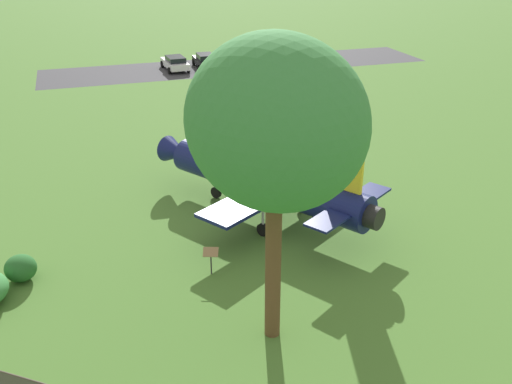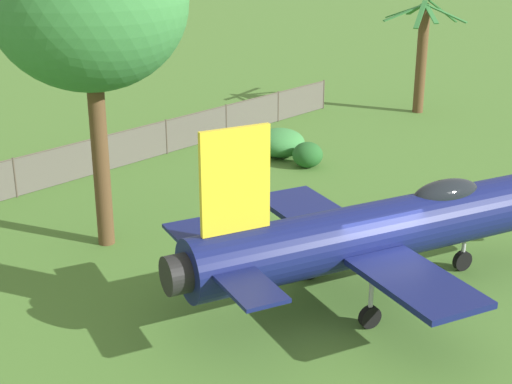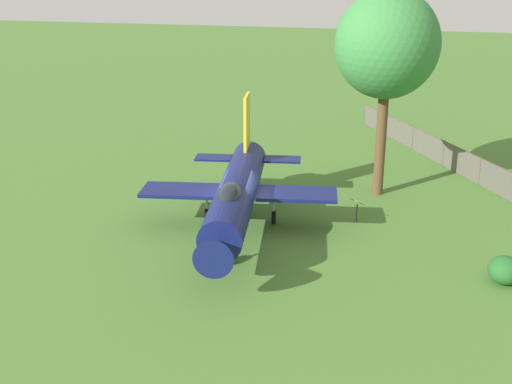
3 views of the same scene
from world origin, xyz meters
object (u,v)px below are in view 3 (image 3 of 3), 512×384
Objects in this scene: shrub_near_fence at (505,270)px; info_plaque at (357,205)px; display_jet at (236,194)px; shade_tree at (387,45)px.

info_plaque is at bearing -126.38° from shrub_near_fence.
shade_tree is at bearing 132.22° from display_jet.
info_plaque is (-2.79, 4.84, -1.04)m from display_jet.
shade_tree is at bearing -147.97° from shrub_near_fence.
shrub_near_fence is 1.11× the size of info_plaque.
info_plaque is (-4.41, -5.99, 0.33)m from shrub_near_fence.
shrub_near_fence is (1.62, 10.82, -1.37)m from display_jet.
shrub_near_fence is (8.73, 5.46, -6.97)m from shade_tree.
display_jet is 10.08× the size of shrub_near_fence.
shade_tree is 8.86× the size of info_plaque.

